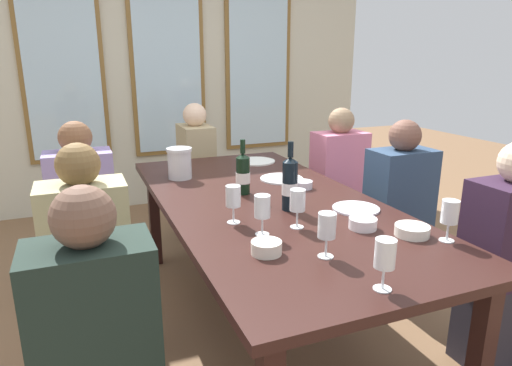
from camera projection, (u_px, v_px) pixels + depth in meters
name	position (u px, v px, depth m)	size (l,w,h in m)	color
ground_plane	(267.00, 323.00, 2.56)	(12.00, 12.00, 0.00)	brown
back_wall_with_windows	(167.00, 58.00, 4.38)	(4.26, 0.10, 2.90)	beige
dining_table	(267.00, 212.00, 2.38)	(1.06, 2.24, 0.74)	#321916
white_plate_0	(356.00, 209.00, 2.21)	(0.23, 0.23, 0.01)	white
white_plate_1	(256.00, 161.00, 3.21)	(0.27, 0.27, 0.01)	white
white_plate_2	(282.00, 179.00, 2.75)	(0.26, 0.26, 0.01)	white
metal_pitcher	(180.00, 163.00, 2.75)	(0.16, 0.16, 0.19)	silver
wine_bottle_0	(290.00, 184.00, 2.17)	(0.08, 0.08, 0.34)	black
wine_bottle_1	(243.00, 174.00, 2.44)	(0.08, 0.08, 0.30)	black
tasting_bowl_0	(412.00, 231.00, 1.88)	(0.14, 0.14, 0.04)	white
tasting_bowl_1	(303.00, 185.00, 2.56)	(0.11, 0.11, 0.04)	white
tasting_bowl_2	(266.00, 248.00, 1.71)	(0.12, 0.12, 0.05)	white
tasting_bowl_3	(363.00, 223.00, 1.96)	(0.12, 0.12, 0.05)	white
wine_glass_0	(233.00, 197.00, 2.00)	(0.07, 0.07, 0.17)	white
wine_glass_1	(385.00, 255.00, 1.42)	(0.07, 0.07, 0.17)	white
wine_glass_2	(262.00, 208.00, 1.87)	(0.07, 0.07, 0.17)	white
wine_glass_3	(298.00, 201.00, 1.94)	(0.07, 0.07, 0.17)	white
wine_glass_4	(327.00, 227.00, 1.65)	(0.07, 0.07, 0.17)	white
wine_glass_5	(450.00, 213.00, 1.80)	(0.07, 0.07, 0.17)	white
seated_person_0	(84.00, 217.00, 2.73)	(0.38, 0.24, 1.11)	#35263D
seated_person_1	(338.00, 185.00, 3.40)	(0.38, 0.24, 1.11)	#292136
seated_person_2	(89.00, 267.00, 2.07)	(0.38, 0.24, 1.11)	#362831
seated_person_3	(398.00, 214.00, 2.78)	(0.38, 0.24, 1.11)	#242141
seated_person_4	(99.00, 361.00, 1.44)	(0.38, 0.24, 1.11)	#2D332D
seated_person_5	(504.00, 264.00, 2.11)	(0.38, 0.24, 1.11)	#2A2730
seated_person_6	(197.00, 174.00, 3.73)	(0.24, 0.38, 1.11)	#233341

